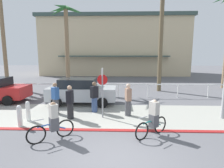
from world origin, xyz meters
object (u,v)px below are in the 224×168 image
(bollard_0, at_px, (28,111))
(bollard_2, at_px, (20,116))
(palm_tree_3, at_px, (163,5))
(cyclist_teal_0, at_px, (153,119))
(pedestrian_0, at_px, (94,98))
(pedestrian_2, at_px, (70,104))
(palm_tree_1, at_px, (1,16))
(car_silver_1, at_px, (81,91))
(pedestrian_1, at_px, (128,101))
(palm_tree_2, at_px, (66,28))
(cyclist_blue_1, at_px, (53,122))
(pedestrian_3, at_px, (56,100))
(stop_sign_bike_lane, at_px, (102,86))

(bollard_0, height_order, bollard_2, same)
(bollard_2, bearing_deg, palm_tree_3, 46.64)
(bollard_2, bearing_deg, cyclist_teal_0, -6.86)
(pedestrian_0, bearing_deg, bollard_2, -144.15)
(bollard_0, relative_size, cyclist_teal_0, 0.67)
(bollard_0, xyz_separation_m, pedestrian_2, (1.97, 0.39, 0.28))
(bollard_2, distance_m, palm_tree_1, 13.33)
(palm_tree_3, relative_size, pedestrian_0, 5.58)
(cyclist_teal_0, xyz_separation_m, pedestrian_0, (-2.73, 2.93, 0.11))
(bollard_0, height_order, car_silver_1, car_silver_1)
(pedestrian_1, height_order, pedestrian_2, pedestrian_1)
(pedestrian_2, bearing_deg, car_silver_1, 90.31)
(palm_tree_1, xyz_separation_m, palm_tree_2, (6.32, -0.90, -1.27))
(cyclist_blue_1, distance_m, pedestrian_3, 3.19)
(pedestrian_2, bearing_deg, pedestrian_3, 142.23)
(stop_sign_bike_lane, xyz_separation_m, car_silver_1, (-1.63, 2.62, -0.81))
(bollard_2, distance_m, pedestrian_2, 2.30)
(car_silver_1, distance_m, pedestrian_1, 3.72)
(palm_tree_1, distance_m, palm_tree_2, 6.50)
(bollard_2, bearing_deg, bollard_0, 86.27)
(bollard_2, height_order, palm_tree_1, palm_tree_1)
(pedestrian_0, distance_m, pedestrian_2, 1.58)
(car_silver_1, relative_size, cyclist_teal_0, 2.93)
(car_silver_1, distance_m, cyclist_blue_1, 5.13)
(stop_sign_bike_lane, distance_m, cyclist_blue_1, 3.17)
(palm_tree_2, relative_size, pedestrian_3, 4.30)
(bollard_0, relative_size, pedestrian_0, 0.57)
(cyclist_teal_0, bearing_deg, palm_tree_3, 76.23)
(palm_tree_2, bearing_deg, stop_sign_bike_lane, -63.07)
(stop_sign_bike_lane, distance_m, bollard_0, 3.82)
(car_silver_1, height_order, pedestrian_0, pedestrian_0)
(palm_tree_3, bearing_deg, palm_tree_2, 177.96)
(pedestrian_1, bearing_deg, palm_tree_1, 144.78)
(palm_tree_1, distance_m, pedestrian_0, 13.61)
(bollard_0, xyz_separation_m, cyclist_blue_1, (1.90, -1.88, 0.18))
(palm_tree_3, relative_size, pedestrian_3, 5.62)
(palm_tree_3, height_order, pedestrian_3, palm_tree_3)
(bollard_2, bearing_deg, pedestrian_0, 35.85)
(bollard_2, distance_m, pedestrian_3, 2.13)
(palm_tree_2, bearing_deg, pedestrian_1, -54.38)
(palm_tree_2, height_order, pedestrian_1, palm_tree_2)
(stop_sign_bike_lane, height_order, palm_tree_1, palm_tree_1)
(bollard_0, bearing_deg, cyclist_teal_0, -13.57)
(bollard_0, bearing_deg, palm_tree_2, 91.77)
(cyclist_teal_0, height_order, cyclist_blue_1, same)
(pedestrian_2, bearing_deg, palm_tree_1, 134.50)
(pedestrian_0, distance_m, pedestrian_3, 2.11)
(cyclist_blue_1, bearing_deg, palm_tree_1, 127.70)
(car_silver_1, bearing_deg, bollard_0, -121.08)
(bollard_0, distance_m, palm_tree_1, 12.85)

